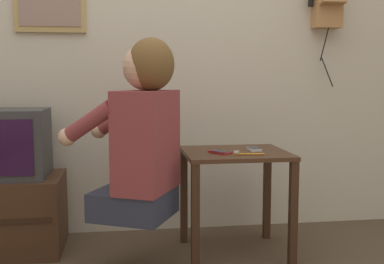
{
  "coord_description": "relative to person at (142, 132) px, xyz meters",
  "views": [
    {
      "loc": [
        -0.16,
        -1.99,
        0.98
      ],
      "look_at": [
        0.2,
        0.5,
        0.69
      ],
      "focal_mm": 45.0,
      "sensor_mm": 36.0,
      "label": 1
    }
  ],
  "objects": [
    {
      "name": "side_table",
      "position": [
        0.51,
        0.18,
        -0.25
      ],
      "size": [
        0.56,
        0.51,
        0.58
      ],
      "color": "#422819",
      "rests_on": "ground_plane"
    },
    {
      "name": "cell_phone_spare",
      "position": [
        0.63,
        0.21,
        -0.13
      ],
      "size": [
        0.06,
        0.12,
        0.01
      ],
      "rotation": [
        0.0,
        0.0,
        -0.01
      ],
      "color": "silver",
      "rests_on": "side_table"
    },
    {
      "name": "person",
      "position": [
        0.0,
        0.0,
        0.0
      ],
      "size": [
        0.61,
        0.55,
        0.89
      ],
      "rotation": [
        0.0,
        0.0,
        1.12
      ],
      "color": "#2D3347",
      "rests_on": "ground_plane"
    },
    {
      "name": "cell_phone_held",
      "position": [
        0.42,
        0.12,
        -0.13
      ],
      "size": [
        0.12,
        0.14,
        0.01
      ],
      "rotation": [
        0.0,
        0.0,
        0.6
      ],
      "color": "maroon",
      "rests_on": "side_table"
    },
    {
      "name": "wall_back",
      "position": [
        0.07,
        0.7,
        0.56
      ],
      "size": [
        6.8,
        0.05,
        2.55
      ],
      "color": "beige",
      "rests_on": "ground_plane"
    },
    {
      "name": "tv_stand",
      "position": [
        -0.76,
        0.4,
        -0.5
      ],
      "size": [
        0.64,
        0.45,
        0.43
      ],
      "color": "#422819",
      "rests_on": "ground_plane"
    },
    {
      "name": "television",
      "position": [
        -0.76,
        0.4,
        -0.1
      ],
      "size": [
        0.49,
        0.38,
        0.38
      ],
      "color": "#38383A",
      "rests_on": "tv_stand"
    },
    {
      "name": "toothbrush",
      "position": [
        0.54,
        0.04,
        -0.13
      ],
      "size": [
        0.16,
        0.04,
        0.02
      ],
      "rotation": [
        0.0,
        0.0,
        1.41
      ],
      "color": "orange",
      "rests_on": "side_table"
    }
  ]
}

